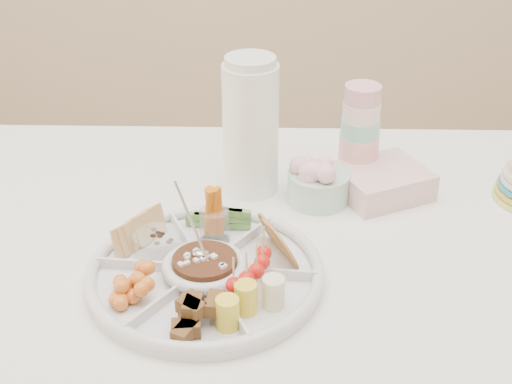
{
  "coord_description": "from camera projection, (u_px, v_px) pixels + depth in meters",
  "views": [
    {
      "loc": [
        -0.05,
        -1.02,
        1.46
      ],
      "look_at": [
        -0.08,
        0.01,
        0.87
      ],
      "focal_mm": 50.0,
      "sensor_mm": 36.0,
      "label": 1
    }
  ],
  "objects": [
    {
      "name": "party_tray",
      "position": [
        205.0,
        270.0,
        1.15
      ],
      "size": [
        0.41,
        0.41,
        0.04
      ],
      "primitive_type": "cylinder",
      "rotation": [
        0.0,
        0.0,
        -0.08
      ],
      "color": "silver",
      "rests_on": "dining_table"
    },
    {
      "name": "bean_dip",
      "position": [
        205.0,
        266.0,
        1.15
      ],
      "size": [
        0.11,
        0.11,
        0.04
      ],
      "primitive_type": "cylinder",
      "rotation": [
        0.0,
        0.0,
        -0.08
      ],
      "color": "#391D16",
      "rests_on": "party_tray"
    },
    {
      "name": "tortillas",
      "position": [
        278.0,
        241.0,
        1.19
      ],
      "size": [
        0.1,
        0.1,
        0.05
      ],
      "primitive_type": null,
      "rotation": [
        0.0,
        0.0,
        -0.08
      ],
      "color": "tan",
      "rests_on": "party_tray"
    },
    {
      "name": "carrot_cucumber",
      "position": [
        217.0,
        207.0,
        1.24
      ],
      "size": [
        0.11,
        0.11,
        0.09
      ],
      "primitive_type": null,
      "rotation": [
        0.0,
        0.0,
        -0.08
      ],
      "color": "orange",
      "rests_on": "party_tray"
    },
    {
      "name": "pita_raisins",
      "position": [
        146.0,
        233.0,
        1.21
      ],
      "size": [
        0.12,
        0.12,
        0.06
      ],
      "primitive_type": null,
      "rotation": [
        0.0,
        0.0,
        -0.08
      ],
      "color": "tan",
      "rests_on": "party_tray"
    },
    {
      "name": "cherries",
      "position": [
        126.0,
        283.0,
        1.1
      ],
      "size": [
        0.11,
        0.11,
        0.04
      ],
      "primitive_type": null,
      "rotation": [
        0.0,
        0.0,
        -0.08
      ],
      "color": "orange",
      "rests_on": "party_tray"
    },
    {
      "name": "granola_chunks",
      "position": [
        189.0,
        315.0,
        1.03
      ],
      "size": [
        0.12,
        0.12,
        0.05
      ],
      "primitive_type": null,
      "rotation": [
        0.0,
        0.0,
        -0.08
      ],
      "color": "#45321E",
      "rests_on": "party_tray"
    },
    {
      "name": "banana_tomato",
      "position": [
        271.0,
        281.0,
        1.07
      ],
      "size": [
        0.12,
        0.12,
        0.09
      ],
      "primitive_type": null,
      "rotation": [
        0.0,
        0.0,
        -0.08
      ],
      "color": "#CDBE4F",
      "rests_on": "party_tray"
    },
    {
      "name": "cup_stack",
      "position": [
        360.0,
        131.0,
        1.41
      ],
      "size": [
        0.08,
        0.08,
        0.22
      ],
      "primitive_type": "cylinder",
      "rotation": [
        0.0,
        0.0,
        0.06
      ],
      "color": "silver",
      "rests_on": "dining_table"
    },
    {
      "name": "thermos",
      "position": [
        251.0,
        125.0,
        1.36
      ],
      "size": [
        0.13,
        0.13,
        0.28
      ],
      "primitive_type": "cylinder",
      "rotation": [
        0.0,
        0.0,
        0.18
      ],
      "color": "white",
      "rests_on": "dining_table"
    },
    {
      "name": "flower_bowl",
      "position": [
        319.0,
        180.0,
        1.37
      ],
      "size": [
        0.14,
        0.14,
        0.09
      ],
      "primitive_type": "cylinder",
      "rotation": [
        0.0,
        0.0,
        0.23
      ],
      "color": "silver",
      "rests_on": "dining_table"
    },
    {
      "name": "napkin_stack",
      "position": [
        382.0,
        182.0,
        1.4
      ],
      "size": [
        0.21,
        0.2,
        0.05
      ],
      "primitive_type": "cube",
      "rotation": [
        0.0,
        0.0,
        0.46
      ],
      "color": "beige",
      "rests_on": "dining_table"
    }
  ]
}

